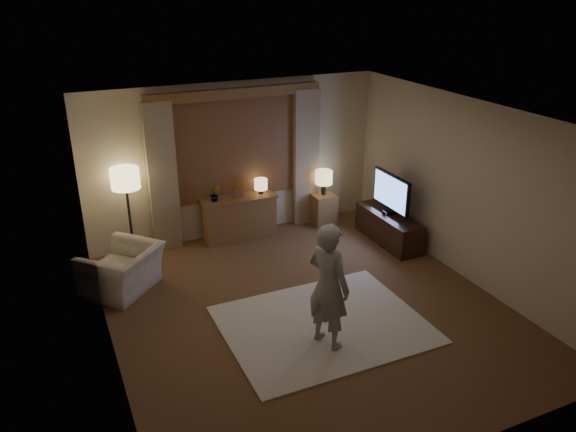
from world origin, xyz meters
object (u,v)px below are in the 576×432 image
armchair (122,270)px  side_table (323,209)px  person (328,286)px  tv_stand (389,228)px  sideboard (239,219)px

armchair → side_table: 3.77m
person → side_table: bearing=-49.4°
tv_stand → armchair: bearing=177.4°
side_table → tv_stand: (0.65, -1.12, -0.03)m
tv_stand → person: size_ratio=0.89×
sideboard → armchair: bearing=-154.9°
sideboard → side_table: 1.57m
sideboard → side_table: bearing=-1.8°
side_table → person: size_ratio=0.36×
armchair → person: bearing=86.7°
armchair → side_table: (3.65, 0.93, -0.04)m
tv_stand → person: 3.16m
armchair → tv_stand: (4.30, -0.20, -0.07)m
side_table → person: 3.66m
person → sideboard: bearing=-23.8°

